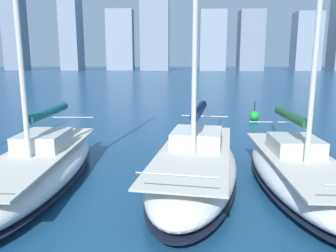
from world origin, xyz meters
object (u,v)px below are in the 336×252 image
sailboat_forest (298,170)px  channel_buoy (254,116)px  sailboat_teal (39,166)px  sailboat_navy (195,164)px

sailboat_forest → channel_buoy: bearing=-95.9°
sailboat_forest → channel_buoy: 13.09m
sailboat_teal → sailboat_forest: bearing=-178.8°
sailboat_teal → channel_buoy: (-10.10, -13.20, -0.35)m
sailboat_navy → sailboat_teal: size_ratio=0.94×
sailboat_forest → channel_buoy: size_ratio=6.82×
channel_buoy → sailboat_forest: bearing=84.1°
sailboat_navy → sailboat_teal: 5.35m
sailboat_forest → sailboat_navy: (3.43, -0.28, 0.07)m
sailboat_forest → sailboat_navy: bearing=-4.7°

